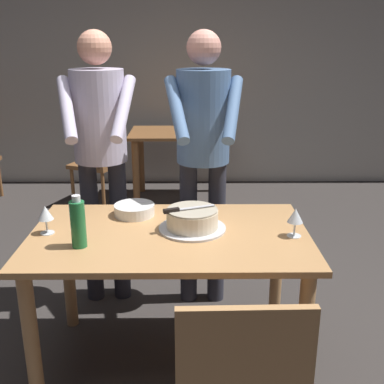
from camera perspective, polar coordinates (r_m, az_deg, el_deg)
name	(u,v)px	position (r m, az deg, el deg)	size (l,w,h in m)	color
ground_plane	(171,359)	(2.74, -2.50, -19.55)	(14.00, 14.00, 0.00)	#383330
back_wall	(180,67)	(5.57, -1.50, 14.86)	(10.00, 0.12, 2.70)	#BCB7AD
main_dining_table	(170,255)	(2.40, -2.70, -7.65)	(1.38, 0.84, 0.75)	tan
cake_on_platter	(192,220)	(2.37, 0.03, -3.40)	(0.34, 0.34, 0.11)	silver
cake_knife	(179,210)	(2.33, -1.63, -2.14)	(0.26, 0.11, 0.02)	silver
plate_stack	(134,210)	(2.59, -6.98, -2.16)	(0.22, 0.22, 0.06)	white
wine_glass_near	(295,217)	(2.33, 12.40, -2.92)	(0.08, 0.08, 0.14)	silver
wine_glass_far	(45,214)	(2.41, -17.33, -2.56)	(0.08, 0.08, 0.14)	silver
water_bottle	(78,223)	(2.22, -13.62, -3.71)	(0.07, 0.07, 0.25)	#1E6B38
person_cutting_cake	(203,142)	(2.86, 1.37, 6.09)	(0.47, 0.55, 1.72)	#2D2D38
person_standing_beside	(100,141)	(2.93, -11.05, 6.08)	(0.47, 0.56, 1.72)	#2D2D38
background_table	(178,147)	(4.98, -1.68, 5.48)	(1.00, 0.70, 0.74)	brown
background_chair_0	(102,159)	(4.92, -10.78, 3.95)	(0.57, 0.57, 0.90)	brown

